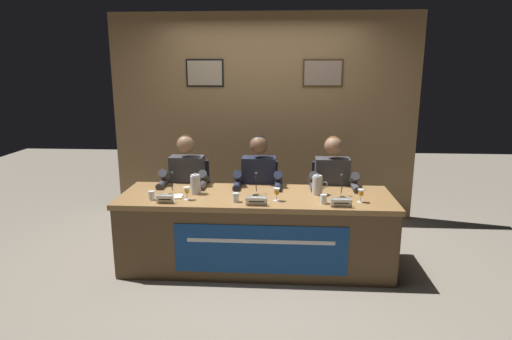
{
  "coord_description": "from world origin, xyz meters",
  "views": [
    {
      "loc": [
        0.26,
        -4.03,
        1.94
      ],
      "look_at": [
        0.0,
        0.0,
        0.98
      ],
      "focal_mm": 30.36,
      "sensor_mm": 36.0,
      "label": 1
    }
  ],
  "objects_px": {
    "nameplate_left": "(165,199)",
    "chair_right": "(329,205)",
    "juice_glass_center": "(277,192)",
    "water_cup_right": "(324,199)",
    "water_cup_left": "(152,196)",
    "document_stack_left": "(171,196)",
    "water_pitcher_right_side": "(318,185)",
    "microphone_left": "(171,188)",
    "chair_left": "(191,202)",
    "panelist_center": "(258,185)",
    "water_pitcher_left_side": "(196,184)",
    "nameplate_center": "(257,201)",
    "microphone_center": "(256,188)",
    "panelist_left": "(186,183)",
    "water_cup_center": "(236,198)",
    "nameplate_right": "(341,203)",
    "conference_table": "(255,222)",
    "panelist_right": "(332,186)",
    "chair_center": "(259,204)",
    "microphone_right": "(342,190)",
    "juice_glass_right": "(361,193)",
    "juice_glass_left": "(187,191)"
  },
  "relations": [
    {
      "from": "nameplate_left",
      "to": "chair_right",
      "type": "distance_m",
      "value": 1.86
    },
    {
      "from": "juice_glass_center",
      "to": "water_cup_right",
      "type": "height_order",
      "value": "juice_glass_center"
    },
    {
      "from": "water_cup_left",
      "to": "document_stack_left",
      "type": "xyz_separation_m",
      "value": [
        0.16,
        0.1,
        -0.03
      ]
    },
    {
      "from": "nameplate_left",
      "to": "water_pitcher_right_side",
      "type": "bearing_deg",
      "value": 14.61
    },
    {
      "from": "microphone_left",
      "to": "chair_right",
      "type": "height_order",
      "value": "microphone_left"
    },
    {
      "from": "chair_left",
      "to": "water_cup_left",
      "type": "height_order",
      "value": "chair_left"
    },
    {
      "from": "panelist_center",
      "to": "water_pitcher_left_side",
      "type": "distance_m",
      "value": 0.72
    },
    {
      "from": "nameplate_center",
      "to": "water_cup_right",
      "type": "height_order",
      "value": "water_cup_right"
    },
    {
      "from": "microphone_center",
      "to": "chair_left",
      "type": "bearing_deg",
      "value": 141.37
    },
    {
      "from": "juice_glass_center",
      "to": "microphone_center",
      "type": "xyz_separation_m",
      "value": [
        -0.2,
        0.15,
        -0.01
      ]
    },
    {
      "from": "panelist_left",
      "to": "water_cup_center",
      "type": "relative_size",
      "value": 14.62
    },
    {
      "from": "nameplate_left",
      "to": "document_stack_left",
      "type": "relative_size",
      "value": 0.7
    },
    {
      "from": "juice_glass_center",
      "to": "nameplate_right",
      "type": "relative_size",
      "value": 0.66
    },
    {
      "from": "conference_table",
      "to": "panelist_right",
      "type": "bearing_deg",
      "value": 32.89
    },
    {
      "from": "chair_left",
      "to": "water_cup_center",
      "type": "distance_m",
      "value": 1.08
    },
    {
      "from": "chair_center",
      "to": "water_pitcher_right_side",
      "type": "height_order",
      "value": "water_pitcher_right_side"
    },
    {
      "from": "water_pitcher_left_side",
      "to": "nameplate_center",
      "type": "bearing_deg",
      "value": -28.19
    },
    {
      "from": "water_cup_center",
      "to": "panelist_right",
      "type": "height_order",
      "value": "panelist_right"
    },
    {
      "from": "chair_left",
      "to": "microphone_right",
      "type": "bearing_deg",
      "value": -21.9
    },
    {
      "from": "chair_left",
      "to": "chair_center",
      "type": "bearing_deg",
      "value": 0.0
    },
    {
      "from": "panelist_right",
      "to": "water_cup_right",
      "type": "bearing_deg",
      "value": -103.42
    },
    {
      "from": "conference_table",
      "to": "water_pitcher_right_side",
      "type": "height_order",
      "value": "water_pitcher_right_side"
    },
    {
      "from": "juice_glass_center",
      "to": "water_pitcher_left_side",
      "type": "distance_m",
      "value": 0.82
    },
    {
      "from": "nameplate_right",
      "to": "juice_glass_center",
      "type": "bearing_deg",
      "value": 165.98
    },
    {
      "from": "water_pitcher_left_side",
      "to": "water_pitcher_right_side",
      "type": "height_order",
      "value": "same"
    },
    {
      "from": "chair_right",
      "to": "panelist_right",
      "type": "height_order",
      "value": "panelist_right"
    },
    {
      "from": "microphone_left",
      "to": "chair_center",
      "type": "height_order",
      "value": "microphone_left"
    },
    {
      "from": "nameplate_right",
      "to": "water_pitcher_right_side",
      "type": "relative_size",
      "value": 0.9
    },
    {
      "from": "nameplate_center",
      "to": "juice_glass_right",
      "type": "height_order",
      "value": "juice_glass_right"
    },
    {
      "from": "juice_glass_center",
      "to": "water_pitcher_right_side",
      "type": "bearing_deg",
      "value": 30.94
    },
    {
      "from": "nameplate_center",
      "to": "juice_glass_left",
      "type": "bearing_deg",
      "value": 169.35
    },
    {
      "from": "water_cup_left",
      "to": "panelist_right",
      "type": "distance_m",
      "value": 1.86
    },
    {
      "from": "nameplate_center",
      "to": "water_pitcher_left_side",
      "type": "height_order",
      "value": "water_pitcher_left_side"
    },
    {
      "from": "chair_right",
      "to": "juice_glass_right",
      "type": "height_order",
      "value": "chair_right"
    },
    {
      "from": "panelist_center",
      "to": "chair_right",
      "type": "bearing_deg",
      "value": 14.35
    },
    {
      "from": "microphone_left",
      "to": "water_pitcher_right_side",
      "type": "height_order",
      "value": "microphone_left"
    },
    {
      "from": "microphone_center",
      "to": "document_stack_left",
      "type": "height_order",
      "value": "microphone_center"
    },
    {
      "from": "water_cup_left",
      "to": "microphone_left",
      "type": "relative_size",
      "value": 0.39
    },
    {
      "from": "nameplate_center",
      "to": "water_cup_center",
      "type": "xyz_separation_m",
      "value": [
        -0.2,
        0.09,
        -0.0
      ]
    },
    {
      "from": "panelist_left",
      "to": "juice_glass_center",
      "type": "relative_size",
      "value": 10.02
    },
    {
      "from": "microphone_left",
      "to": "microphone_center",
      "type": "bearing_deg",
      "value": 2.1
    },
    {
      "from": "nameplate_center",
      "to": "chair_right",
      "type": "xyz_separation_m",
      "value": [
        0.76,
        0.92,
        -0.32
      ]
    },
    {
      "from": "panelist_left",
      "to": "juice_glass_right",
      "type": "bearing_deg",
      "value": -17.95
    },
    {
      "from": "juice_glass_left",
      "to": "water_pitcher_right_side",
      "type": "height_order",
      "value": "water_pitcher_right_side"
    },
    {
      "from": "juice_glass_left",
      "to": "water_cup_center",
      "type": "xyz_separation_m",
      "value": [
        0.46,
        -0.04,
        -0.05
      ]
    },
    {
      "from": "chair_right",
      "to": "juice_glass_center",
      "type": "bearing_deg",
      "value": -126.64
    },
    {
      "from": "water_pitcher_right_side",
      "to": "juice_glass_right",
      "type": "bearing_deg",
      "value": -30.93
    },
    {
      "from": "chair_center",
      "to": "nameplate_right",
      "type": "distance_m",
      "value": 1.25
    },
    {
      "from": "juice_glass_left",
      "to": "nameplate_right",
      "type": "height_order",
      "value": "juice_glass_left"
    },
    {
      "from": "microphone_left",
      "to": "microphone_right",
      "type": "distance_m",
      "value": 1.65
    }
  ]
}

